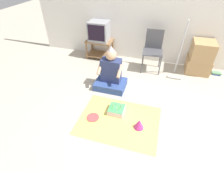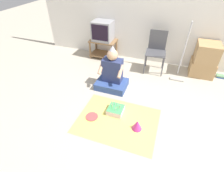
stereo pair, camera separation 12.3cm
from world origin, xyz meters
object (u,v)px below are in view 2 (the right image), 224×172
(person_seated, at_px, (112,75))
(birthday_cake, at_px, (116,110))
(folding_chair, at_px, (156,49))
(dust_mop, at_px, (181,64))
(book_pile, at_px, (221,76))
(tv, at_px, (103,31))
(cardboard_box_stack, at_px, (205,60))
(party_hat_blue, at_px, (137,125))
(paper_plate, at_px, (92,117))

(person_seated, bearing_deg, birthday_cake, -65.49)
(folding_chair, relative_size, dust_mop, 0.72)
(book_pile, distance_m, person_seated, 2.40)
(tv, xyz_separation_m, cardboard_box_stack, (2.33, -0.06, -0.33))
(folding_chair, height_order, person_seated, folding_chair)
(cardboard_box_stack, height_order, birthday_cake, cardboard_box_stack)
(person_seated, bearing_deg, cardboard_box_stack, 32.78)
(tv, bearing_deg, person_seated, -60.75)
(dust_mop, bearing_deg, party_hat_blue, -107.06)
(folding_chair, bearing_deg, party_hat_blue, -88.68)
(cardboard_box_stack, height_order, paper_plate, cardboard_box_stack)
(folding_chair, xyz_separation_m, party_hat_blue, (0.04, -1.85, -0.43))
(folding_chair, height_order, birthday_cake, folding_chair)
(party_hat_blue, bearing_deg, folding_chair, 91.32)
(birthday_cake, bearing_deg, party_hat_blue, -28.03)
(cardboard_box_stack, xyz_separation_m, book_pile, (0.43, 0.02, -0.34))
(cardboard_box_stack, distance_m, dust_mop, 0.58)
(folding_chair, xyz_separation_m, birthday_cake, (-0.37, -1.64, -0.46))
(birthday_cake, bearing_deg, paper_plate, -145.30)
(tv, bearing_deg, dust_mop, -11.94)
(party_hat_blue, bearing_deg, person_seated, 128.93)
(tv, height_order, paper_plate, tv)
(tv, relative_size, person_seated, 0.53)
(cardboard_box_stack, bearing_deg, paper_plate, -130.84)
(dust_mop, distance_m, party_hat_blue, 1.73)
(person_seated, relative_size, party_hat_blue, 5.34)
(birthday_cake, bearing_deg, cardboard_box_stack, 51.77)
(dust_mop, bearing_deg, paper_plate, -127.15)
(party_hat_blue, bearing_deg, birthday_cake, 151.97)
(party_hat_blue, relative_size, paper_plate, 0.81)
(person_seated, relative_size, paper_plate, 4.32)
(folding_chair, relative_size, person_seated, 1.02)
(cardboard_box_stack, bearing_deg, birthday_cake, -128.23)
(folding_chair, distance_m, book_pile, 1.52)
(paper_plate, bearing_deg, tv, 106.62)
(dust_mop, distance_m, birthday_cake, 1.71)
(dust_mop, relative_size, person_seated, 1.41)
(folding_chair, bearing_deg, birthday_cake, -102.74)
(folding_chair, xyz_separation_m, cardboard_box_stack, (1.01, 0.12, -0.15))
(book_pile, xyz_separation_m, party_hat_blue, (-1.39, -2.00, 0.06))
(cardboard_box_stack, xyz_separation_m, party_hat_blue, (-0.97, -1.97, -0.27))
(book_pile, bearing_deg, tv, 179.32)
(dust_mop, xyz_separation_m, party_hat_blue, (-0.50, -1.64, -0.27))
(tv, height_order, party_hat_blue, tv)
(tv, height_order, cardboard_box_stack, tv)
(tv, distance_m, party_hat_blue, 2.51)
(tv, relative_size, folding_chair, 0.52)
(cardboard_box_stack, xyz_separation_m, dust_mop, (-0.47, -0.34, -0.01))
(cardboard_box_stack, height_order, dust_mop, dust_mop)
(folding_chair, bearing_deg, dust_mop, -21.81)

